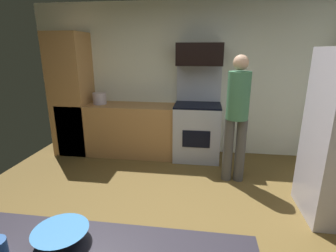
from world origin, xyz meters
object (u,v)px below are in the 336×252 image
Objects in this scene: oven_range at (197,129)px; stock_pot at (100,98)px; person_cook at (237,113)px; mixing_bowl_large at (61,236)px; microwave at (200,54)px.

oven_range is 6.70× the size of stock_pot.
mixing_bowl_large is at bearing -114.11° from person_cook.
oven_range is at bearing -90.00° from microwave.
oven_range is at bearing -0.14° from stock_pot.
person_cook is at bearing -18.47° from stock_pot.
stock_pot is (-1.71, -0.08, -0.75)m from microwave.
stock_pot is (-1.14, 3.26, 0.06)m from mixing_bowl_large.
oven_range is 1.04m from person_cook.
person_cook is 2.38m from stock_pot.
microwave is 3.48m from mixing_bowl_large.
microwave is 2.72× the size of mixing_bowl_large.
person_cook is 2.74m from mixing_bowl_large.
person_cook reaches higher than stock_pot.
mixing_bowl_large is 1.16× the size of stock_pot.
microwave is at bearing 2.68° from stock_pot.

